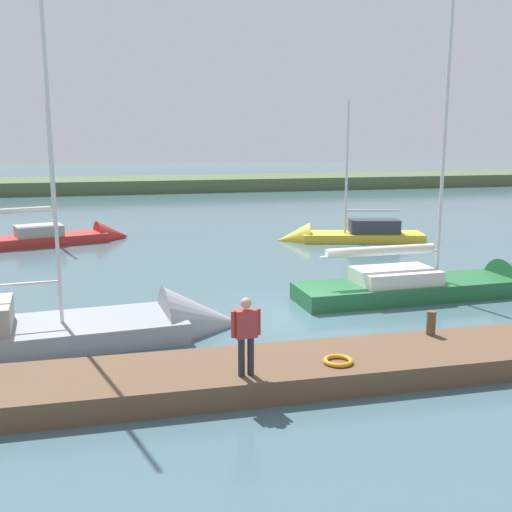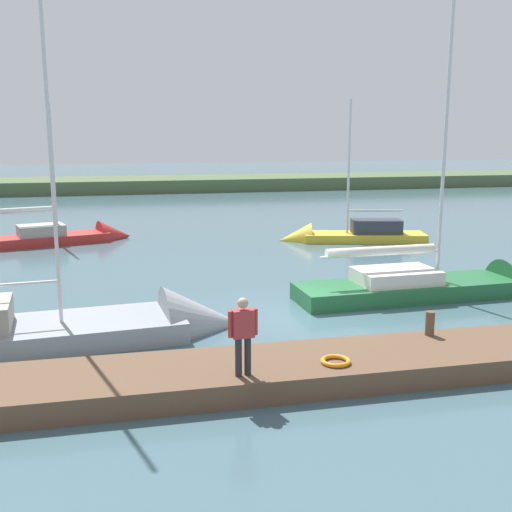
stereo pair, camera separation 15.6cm
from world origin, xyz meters
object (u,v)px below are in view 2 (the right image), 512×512
object	(u,v)px
person_on_dock	(243,331)
sailboat_near_dock	(445,290)
sailboat_mid_channel	(72,238)
sailboat_far_left	(77,335)
mooring_post_near	(430,323)
life_ring_buoy	(336,361)
sailboat_inner_slip	(343,238)

from	to	relation	value
person_on_dock	sailboat_near_dock	bearing A→B (deg)	-58.69
sailboat_mid_channel	sailboat_far_left	distance (m)	15.72
sailboat_near_dock	person_on_dock	bearing A→B (deg)	-144.18
mooring_post_near	sailboat_near_dock	xyz separation A→B (m)	(-3.38, -5.15, -0.64)
sailboat_mid_channel	sailboat_near_dock	size ratio (longest dim) A/B	0.69
sailboat_far_left	life_ring_buoy	bearing A→B (deg)	-42.43
life_ring_buoy	sailboat_inner_slip	size ratio (longest dim) A/B	0.08
life_ring_buoy	sailboat_far_left	xyz separation A→B (m)	(5.70, -4.31, -0.41)
sailboat_inner_slip	sailboat_far_left	bearing A→B (deg)	59.54
sailboat_inner_slip	person_on_dock	world-z (taller)	sailboat_inner_slip
person_on_dock	life_ring_buoy	bearing A→B (deg)	-91.23
sailboat_far_left	person_on_dock	size ratio (longest dim) A/B	7.33
life_ring_buoy	sailboat_inner_slip	distance (m)	18.57
sailboat_mid_channel	sailboat_inner_slip	distance (m)	13.90
mooring_post_near	person_on_dock	world-z (taller)	person_on_dock
mooring_post_near	sailboat_near_dock	size ratio (longest dim) A/B	0.05
person_on_dock	mooring_post_near	bearing A→B (deg)	-80.45
mooring_post_near	life_ring_buoy	distance (m)	3.20
mooring_post_near	life_ring_buoy	xyz separation A→B (m)	(2.92, 1.28, -0.25)
life_ring_buoy	sailboat_inner_slip	bearing A→B (deg)	-111.27
life_ring_buoy	sailboat_near_dock	world-z (taller)	sailboat_near_dock
sailboat_near_dock	mooring_post_near	bearing A→B (deg)	-125.82
sailboat_far_left	sailboat_near_dock	bearing A→B (deg)	4.71
mooring_post_near	sailboat_far_left	distance (m)	9.16
mooring_post_near	sailboat_inner_slip	world-z (taller)	sailboat_inner_slip
person_on_dock	sailboat_far_left	bearing A→B (deg)	31.48
life_ring_buoy	person_on_dock	distance (m)	2.29
sailboat_near_dock	sailboat_far_left	xyz separation A→B (m)	(12.00, 2.12, -0.03)
life_ring_buoy	mooring_post_near	bearing A→B (deg)	-156.33
life_ring_buoy	person_on_dock	xyz separation A→B (m)	(2.10, 0.21, 0.90)
mooring_post_near	sailboat_inner_slip	distance (m)	16.48
life_ring_buoy	sailboat_near_dock	bearing A→B (deg)	-134.44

